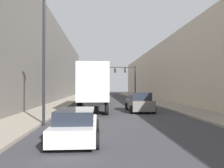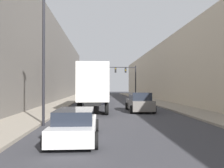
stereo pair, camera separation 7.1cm
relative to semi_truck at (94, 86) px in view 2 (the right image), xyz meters
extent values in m
cube|color=gray|center=(8.73, 8.31, -2.25)|extent=(3.04, 80.00, 0.15)
cube|color=gray|center=(-4.41, 8.31, -2.25)|extent=(3.04, 80.00, 0.15)
cube|color=beige|center=(13.25, 8.31, 2.32)|extent=(6.00, 80.00, 9.29)
cube|color=#66605B|center=(-8.92, 8.31, 3.86)|extent=(6.00, 80.00, 12.37)
cube|color=silver|center=(0.00, -1.22, 0.31)|extent=(2.52, 11.11, 3.08)
cube|color=black|center=(0.00, -1.22, -1.38)|extent=(1.26, 11.11, 0.24)
cube|color=black|center=(0.00, 5.79, -1.02)|extent=(2.52, 2.90, 2.62)
cylinder|color=black|center=(-1.11, -5.57, -1.83)|extent=(0.25, 1.00, 1.00)
cylinder|color=black|center=(1.11, -5.57, -1.83)|extent=(0.25, 1.00, 1.00)
cylinder|color=black|center=(-1.11, -4.37, -1.83)|extent=(0.25, 1.00, 1.00)
cylinder|color=black|center=(1.11, -4.37, -1.83)|extent=(0.25, 1.00, 1.00)
cylinder|color=black|center=(-1.11, 5.79, -1.83)|extent=(0.25, 1.00, 1.00)
cylinder|color=black|center=(1.11, 5.79, -1.83)|extent=(0.25, 1.00, 1.00)
cube|color=silver|center=(-0.53, -13.53, -1.84)|extent=(1.73, 4.37, 0.62)
cube|color=#1E232D|center=(-0.53, -13.75, -1.27)|extent=(1.53, 2.41, 0.53)
cylinder|color=black|center=(-1.40, -12.04, -2.01)|extent=(0.25, 0.64, 0.64)
cylinder|color=black|center=(0.33, -12.04, -2.01)|extent=(0.25, 0.64, 0.64)
cylinder|color=black|center=(-1.40, -15.12, -2.01)|extent=(0.25, 0.64, 0.64)
cylinder|color=black|center=(0.33, -15.12, -2.01)|extent=(0.25, 0.64, 0.64)
cube|color=slate|center=(4.20, -3.14, -1.70)|extent=(1.91, 4.48, 0.87)
cube|color=#1E232D|center=(4.20, -3.36, -0.92)|extent=(1.68, 2.46, 0.69)
cylinder|color=black|center=(3.24, -1.60, -1.98)|extent=(0.25, 0.70, 0.70)
cylinder|color=black|center=(5.15, -1.60, -1.98)|extent=(0.25, 0.70, 0.70)
cylinder|color=black|center=(3.24, -4.78, -1.98)|extent=(0.25, 0.70, 0.70)
cylinder|color=black|center=(5.15, -4.78, -1.98)|extent=(0.25, 0.70, 0.70)
cylinder|color=black|center=(7.06, 15.81, 0.70)|extent=(0.20, 0.20, 6.05)
cube|color=black|center=(3.44, 15.81, 3.42)|extent=(7.24, 0.12, 0.12)
cube|color=black|center=(5.25, 15.81, 2.91)|extent=(0.30, 0.24, 0.90)
sphere|color=gold|center=(5.25, 15.67, 2.91)|extent=(0.18, 0.18, 0.18)
cube|color=black|center=(3.44, 15.81, 2.91)|extent=(0.30, 0.24, 0.90)
sphere|color=gold|center=(3.44, 15.67, 3.19)|extent=(0.18, 0.18, 0.18)
cube|color=black|center=(1.63, 15.81, 2.91)|extent=(0.30, 0.24, 0.90)
sphere|color=gold|center=(1.63, 15.67, 2.91)|extent=(0.18, 0.18, 0.18)
cylinder|color=black|center=(-2.74, -10.20, 1.40)|extent=(0.16, 0.16, 7.47)
camera|label=1|loc=(0.41, -23.05, -0.06)|focal=35.00mm
camera|label=2|loc=(0.48, -23.06, -0.06)|focal=35.00mm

